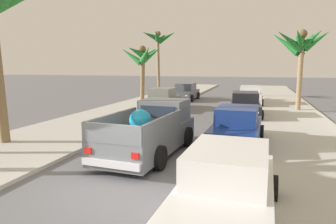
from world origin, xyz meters
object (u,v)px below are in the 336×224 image
at_px(palm_tree_right_back, 142,56).
at_px(car_left_near, 162,100).
at_px(pickup_truck, 151,131).
at_px(car_right_mid, 245,105).
at_px(car_left_mid, 250,96).
at_px(car_left_far, 237,128).
at_px(car_right_near, 227,189).
at_px(car_right_far, 186,92).
at_px(palm_tree_right_fore, 300,44).
at_px(palm_tree_right_mid, 158,41).

bearing_deg(palm_tree_right_back, car_left_near, -52.70).
relative_size(pickup_truck, car_right_mid, 1.23).
bearing_deg(car_left_mid, car_left_far, -90.53).
xyz_separation_m(pickup_truck, car_right_near, (3.14, -4.25, -0.08)).
xyz_separation_m(pickup_truck, car_left_near, (-2.99, 10.67, -0.08)).
xyz_separation_m(car_right_far, palm_tree_right_fore, (9.01, -4.64, 3.85)).
xyz_separation_m(car_left_mid, palm_tree_right_mid, (-8.99, 3.61, 4.82)).
bearing_deg(palm_tree_right_back, car_left_mid, 2.07).
height_order(car_left_far, palm_tree_right_back, palm_tree_right_back).
distance_m(car_left_mid, palm_tree_right_fore, 5.65).
distance_m(pickup_truck, car_right_far, 17.31).
bearing_deg(palm_tree_right_mid, car_right_near, -68.33).
xyz_separation_m(car_right_near, car_left_far, (-0.24, 6.18, 0.00)).
height_order(car_left_near, car_left_mid, same).
relative_size(pickup_truck, car_right_far, 1.24).
relative_size(car_left_near, car_left_mid, 1.00).
relative_size(car_right_far, palm_tree_right_back, 0.87).
height_order(car_left_near, palm_tree_right_fore, palm_tree_right_fore).
height_order(pickup_truck, car_right_near, pickup_truck).
bearing_deg(palm_tree_right_fore, pickup_truck, -116.59).
bearing_deg(palm_tree_right_mid, car_right_mid, -47.40).
distance_m(car_left_far, palm_tree_right_back, 15.97).
xyz_separation_m(pickup_truck, palm_tree_right_fore, (6.23, 12.45, 3.77)).
bearing_deg(car_left_near, pickup_truck, -74.35).
distance_m(pickup_truck, car_left_far, 3.49).
relative_size(car_right_near, car_left_mid, 1.00).
relative_size(car_right_near, palm_tree_right_back, 0.88).
bearing_deg(palm_tree_right_mid, car_left_near, -69.59).
height_order(car_left_mid, car_right_far, same).
xyz_separation_m(car_right_near, car_right_mid, (-0.23, 13.28, 0.00)).
distance_m(car_left_mid, car_right_mid, 6.04).
relative_size(car_right_mid, car_right_far, 1.01).
distance_m(car_right_far, palm_tree_right_back, 5.18).
distance_m(car_left_near, car_right_near, 16.13).
bearing_deg(car_right_near, car_right_far, 105.51).
relative_size(car_left_near, palm_tree_right_mid, 0.65).
relative_size(car_right_mid, palm_tree_right_mid, 0.66).
bearing_deg(car_left_mid, car_right_mid, -91.08).
bearing_deg(car_right_near, palm_tree_right_mid, 111.67).
bearing_deg(palm_tree_right_fore, car_left_far, -107.57).
xyz_separation_m(car_left_near, palm_tree_right_mid, (-2.98, 8.01, 4.82)).
bearing_deg(car_left_mid, palm_tree_right_back, -177.93).
bearing_deg(car_right_far, car_right_mid, -54.78).
bearing_deg(car_left_mid, palm_tree_right_mid, 158.13).
distance_m(pickup_truck, car_left_near, 11.08).
distance_m(pickup_truck, palm_tree_right_back, 16.26).
height_order(pickup_truck, palm_tree_right_back, palm_tree_right_back).
distance_m(car_right_near, palm_tree_right_back, 21.36).
distance_m(palm_tree_right_fore, palm_tree_right_back, 12.55).
bearing_deg(palm_tree_right_fore, car_right_mid, -134.19).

